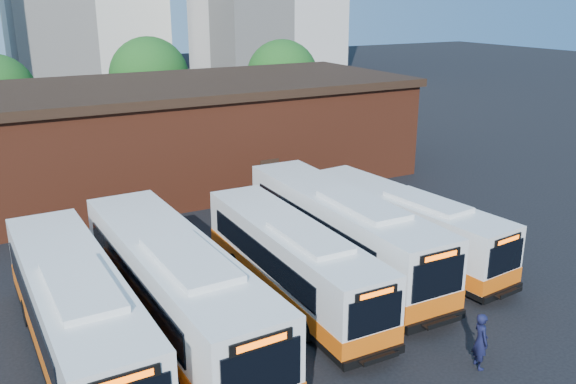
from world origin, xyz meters
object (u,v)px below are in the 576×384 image
bus_farwest (77,318)px  bus_east (403,227)px  bus_mideast (341,234)px  bus_midwest (291,263)px  transit_worker (481,341)px  bus_west (175,292)px

bus_farwest → bus_east: 14.73m
bus_mideast → bus_farwest: bearing=-169.7°
bus_midwest → transit_worker: 7.75m
transit_worker → bus_midwest: bearing=41.2°
bus_farwest → bus_west: 3.30m
bus_midwest → bus_east: (6.42, 1.09, -0.02)m
transit_worker → bus_east: bearing=-4.0°
bus_farwest → bus_west: size_ratio=0.94×
bus_midwest → bus_farwest: bearing=-175.2°
bus_east → bus_farwest: bearing=-179.4°
bus_west → bus_midwest: size_ratio=1.15×
bus_mideast → bus_west: bearing=-166.0°
bus_west → bus_farwest: bearing=178.3°
bus_farwest → bus_mideast: 11.59m
bus_west → bus_midwest: bearing=4.8°
bus_farwest → bus_midwest: bearing=2.9°
bus_west → bus_midwest: (4.92, 0.56, -0.21)m
bus_midwest → bus_west: bearing=-172.6°
bus_east → transit_worker: (-3.48, -8.24, -0.46)m
bus_east → transit_worker: bus_east is taller
bus_farwest → transit_worker: bearing=-31.6°
bus_farwest → bus_mideast: (11.43, 1.90, 0.05)m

